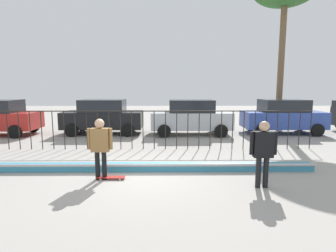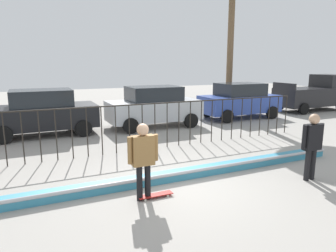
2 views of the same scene
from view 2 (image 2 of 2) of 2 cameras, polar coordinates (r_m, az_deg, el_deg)
ground_plane at (r=7.68m, az=0.84°, el=-11.17°), size 60.00×60.00×0.00m
bowl_coping_ledge at (r=7.98m, az=-0.43°, el=-9.35°), size 11.00×0.40×0.27m
perimeter_fence at (r=10.43m, az=-7.18°, el=0.67°), size 14.04×0.04×1.62m
skateboarder at (r=6.69m, az=-4.61°, el=-5.31°), size 0.69×0.26×1.71m
skateboard at (r=7.11m, az=-2.35°, el=-12.60°), size 0.80×0.20×0.07m
camera_operator at (r=8.62m, az=25.08°, el=-2.49°), size 0.70×0.26×1.73m
parked_car_black at (r=13.76m, az=-22.13°, el=2.38°), size 4.30×2.12×1.90m
parked_car_silver at (r=14.51m, az=-2.63°, el=3.66°), size 4.30×2.12×1.90m
parked_car_blue at (r=17.26m, az=13.06°, el=4.64°), size 4.30×2.12×1.90m
pickup_truck at (r=21.65m, az=25.28°, el=5.36°), size 4.70×2.12×2.24m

